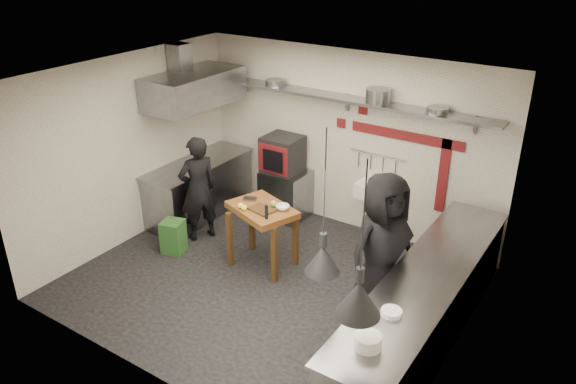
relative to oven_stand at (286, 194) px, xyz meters
The scene contains 47 objects.
floor 2.04m from the oven_stand, 62.97° to the right, with size 5.00×5.00×0.00m, color black.
ceiling 3.12m from the oven_stand, 62.97° to the right, with size 5.00×5.00×0.00m, color beige.
wall_back 1.39m from the oven_stand, 19.43° to the left, with size 5.00×0.04×2.80m, color beige.
wall_front 4.11m from the oven_stand, 76.83° to the right, with size 5.00×0.04×2.80m, color beige.
wall_left 2.59m from the oven_stand, 131.81° to the right, with size 0.04×4.20×2.80m, color beige.
wall_right 3.97m from the oven_stand, 27.57° to the right, with size 0.04×4.20×2.80m, color beige.
red_band_horiz 2.28m from the oven_stand, ahead, with size 1.70×0.02×0.14m, color maroon.
red_band_vert 2.60m from the oven_stand, ahead, with size 0.14×0.02×1.10m, color maroon.
red_tile_a 1.96m from the oven_stand, 14.54° to the left, with size 0.14×0.02×0.14m, color maroon.
red_tile_b 1.54m from the oven_stand, 20.39° to the left, with size 0.14×0.02×0.14m, color maroon.
back_shelf 1.95m from the oven_stand, ahead, with size 4.60×0.34×0.04m, color slate.
shelf_bracket_left 1.92m from the oven_stand, 163.69° to the left, with size 0.04×0.06×0.24m, color slate.
shelf_bracket_mid 1.88m from the oven_stand, 17.73° to the left, with size 0.04×0.06×0.24m, color slate.
shelf_bracket_right 3.25m from the oven_stand, ahead, with size 0.04×0.06×0.24m, color slate.
pan_far_left 1.81m from the oven_stand, 154.29° to the left, with size 0.31×0.31×0.09m, color slate.
pan_mid_left 1.81m from the oven_stand, 156.31° to the left, with size 0.24×0.24×0.07m, color slate.
stock_pot 2.35m from the oven_stand, ahead, with size 0.35×0.35×0.20m, color slate.
pan_right 2.93m from the oven_stand, ahead, with size 0.29×0.29×0.08m, color slate.
oven_stand is the anchor object (origin of this frame).
combi_oven 0.69m from the oven_stand, behind, with size 0.58×0.54×0.58m, color black.
oven_door 0.75m from the oven_stand, 99.54° to the right, with size 0.53×0.03×0.46m, color maroon.
oven_glass 0.77m from the oven_stand, 94.19° to the right, with size 0.36×0.02×0.34m, color black.
hand_sink 1.51m from the oven_stand, ahead, with size 0.46×0.34×0.22m, color silver.
sink_tap 1.57m from the oven_stand, ahead, with size 0.03×0.03×0.14m, color slate.
sink_drain 1.46m from the oven_stand, ahead, with size 0.06×0.06×0.66m, color slate.
utensil_rail 1.75m from the oven_stand, 10.88° to the left, with size 0.02×0.02×0.90m, color slate.
counter_right 3.54m from the oven_stand, 30.20° to the right, with size 0.70×3.80×0.90m, color slate.
counter_right_top 3.58m from the oven_stand, 30.20° to the right, with size 0.76×3.90×0.03m, color slate.
plate_stack 4.46m from the oven_stand, 46.73° to the right, with size 0.24×0.24×0.13m, color silver.
small_bowl_right 4.05m from the oven_stand, 41.42° to the right, with size 0.21×0.21×0.05m, color silver.
counter_left 1.44m from the oven_stand, 149.56° to the right, with size 0.70×1.90×0.90m, color slate.
counter_left_top 1.53m from the oven_stand, 149.56° to the right, with size 0.76×2.00×0.03m, color slate.
extractor_hood 2.24m from the oven_stand, 148.53° to the right, with size 0.78×1.60×0.50m, color slate.
hood_duct 2.69m from the oven_stand, 153.16° to the right, with size 0.28×0.28×0.50m, color slate.
green_bin 2.02m from the oven_stand, 111.74° to the right, with size 0.30×0.30×0.50m, color #285A25.
prep_table 1.54m from the oven_stand, 68.63° to the right, with size 0.92×0.64×0.92m, color brown, non-canonical shape.
cutting_board 1.73m from the oven_stand, 67.72° to the right, with size 0.34×0.24×0.03m, color #432B15.
pepper_mill 1.97m from the oven_stand, 64.14° to the right, with size 0.04×0.04×0.20m, color black.
lemon_a 1.76m from the oven_stand, 78.06° to the right, with size 0.08×0.08×0.08m, color #E5EE39.
lemon_b 1.79m from the oven_stand, 75.68° to the right, with size 0.08×0.08×0.08m, color #E5EE39.
veg_ball 1.62m from the oven_stand, 62.74° to the right, with size 0.09×0.09×0.09m, color olive.
steel_tray 1.48m from the oven_stand, 77.68° to the right, with size 0.18×0.12×0.03m, color slate.
bowl 1.68m from the oven_stand, 58.01° to the right, with size 0.19×0.19×0.06m, color silver.
heat_lamp_near 4.09m from the oven_stand, 50.90° to the right, with size 0.35×0.35×1.48m, color black, non-canonical shape.
heat_lamp_far 4.79m from the oven_stand, 48.50° to the right, with size 0.39×0.39×1.43m, color black, non-canonical shape.
chef_left 1.56m from the oven_stand, 117.75° to the right, with size 0.60×0.39×1.65m, color black.
chef_right 2.99m from the oven_stand, 33.94° to the right, with size 0.94×0.61×1.92m, color black.
Camera 1 is at (3.71, -5.16, 4.36)m, focal length 35.00 mm.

